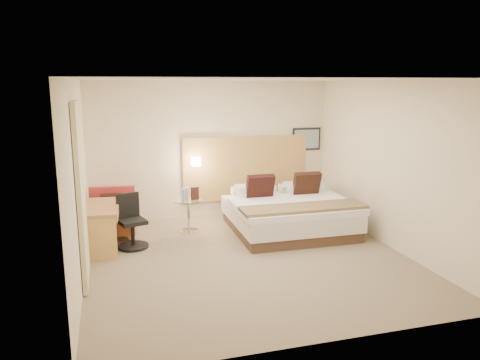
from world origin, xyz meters
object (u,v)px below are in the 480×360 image
object	(u,v)px
lounge_chair	(112,217)
desk_chair	(131,226)
side_table	(189,214)
desk	(104,215)
bed	(288,213)

from	to	relation	value
lounge_chair	desk_chair	xyz separation A→B (m)	(0.29, -0.71, 0.03)
lounge_chair	side_table	size ratio (longest dim) A/B	1.29
lounge_chair	desk	bearing A→B (deg)	-101.55
bed	lounge_chair	world-z (taller)	bed
lounge_chair	side_table	bearing A→B (deg)	-6.95
bed	side_table	xyz separation A→B (m)	(-1.76, 0.43, -0.00)
side_table	lounge_chair	bearing A→B (deg)	173.05
desk	desk_chair	bearing A→B (deg)	-6.35
lounge_chair	desk_chair	world-z (taller)	desk_chair
desk	bed	bearing A→B (deg)	1.19
lounge_chair	desk_chair	size ratio (longest dim) A/B	0.97
side_table	desk_chair	world-z (taller)	desk_chair
bed	desk_chair	distance (m)	2.80
desk	side_table	bearing A→B (deg)	18.76
side_table	desk_chair	bearing A→B (deg)	-152.28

